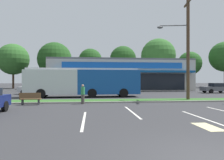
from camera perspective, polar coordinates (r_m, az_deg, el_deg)
name	(u,v)px	position (r m, az deg, el deg)	size (l,w,h in m)	color
grass_median	(124,101)	(18.94, 3.29, -5.68)	(56.00, 2.20, 0.12)	#2D5B23
curb_lip	(126,102)	(17.74, 3.91, -6.06)	(56.00, 0.24, 0.12)	gray
parking_stripe_0	(84,120)	(10.34, -7.76, -10.78)	(0.12, 4.80, 0.01)	silver
parking_stripe_1	(132,112)	(12.74, 5.51, -8.72)	(0.12, 4.80, 0.01)	silver
parking_stripe_2	(204,119)	(11.51, 23.92, -9.67)	(0.12, 4.80, 0.01)	silver
lot_arrow	(208,127)	(9.63, 24.83, -11.58)	(0.70, 1.60, 0.01)	beige
storefront_building	(118,75)	(41.89, 1.74, 1.29)	(25.67, 15.16, 5.73)	#BCB7AD
tree_far_left	(13,59)	(51.67, -25.55, 5.16)	(6.95, 6.95, 10.05)	#473323
tree_left	(55,59)	(47.67, -15.51, 5.54)	(7.44, 7.44, 10.26)	#473323
tree_mid_left	(90,60)	(50.81, -5.99, 5.39)	(5.70, 5.70, 9.57)	#473323
tree_mid	(123,59)	(51.79, 3.03, 5.73)	(6.52, 6.52, 10.38)	#473323
tree_mid_right	(158,56)	(49.78, 12.61, 6.51)	(7.99, 7.99, 11.57)	#473323
tree_right	(190,63)	(56.14, 20.63, 4.31)	(5.90, 5.90, 9.11)	#473323
utility_pole	(186,45)	(20.85, 19.81, 9.15)	(3.12, 2.39, 9.81)	#4C3826
city_bus	(83,81)	(23.75, -7.89, -0.40)	(12.77, 2.97, 3.25)	#144793
bus_stop_bench	(30,98)	(17.28, -21.55, -4.75)	(1.60, 0.45, 0.95)	brown
car_0	(35,89)	(30.14, -20.49, -2.22)	(4.17, 1.96, 1.47)	#B7B7BC
car_2	(216,88)	(34.55, 26.76, -1.95)	(4.16, 1.96, 1.48)	#515459
car_4	(92,88)	(29.09, -5.66, -2.22)	(4.16, 1.97, 1.58)	#9E998C
pedestrian_by_pole	(83,94)	(16.90, -8.04, -3.87)	(0.32, 0.32, 1.58)	#47423D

